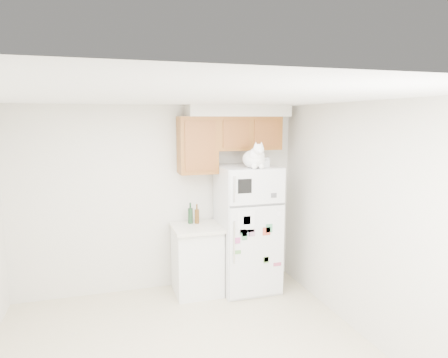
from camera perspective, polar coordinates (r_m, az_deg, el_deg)
name	(u,v)px	position (r m, az deg, el deg)	size (l,w,h in m)	color
room_shell	(197,189)	(3.71, -3.92, -1.44)	(3.84, 4.04, 2.52)	silver
refrigerator	(247,228)	(5.45, 3.37, -7.04)	(0.76, 0.78, 1.70)	silver
base_counter	(197,259)	(5.45, -3.89, -11.34)	(0.64, 0.64, 0.92)	white
cat	(255,158)	(5.07, 4.43, 3.02)	(0.34, 0.49, 0.35)	white
storage_box_back	(262,161)	(5.47, 5.41, 2.58)	(0.18, 0.13, 0.10)	white
storage_box_front	(263,163)	(5.20, 5.52, 2.22)	(0.15, 0.11, 0.09)	white
bottle_green	(190,213)	(5.41, -4.82, -4.88)	(0.07, 0.07, 0.29)	#19381E
bottle_amber	(197,214)	(5.40, -3.89, -4.98)	(0.06, 0.06, 0.27)	#593814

